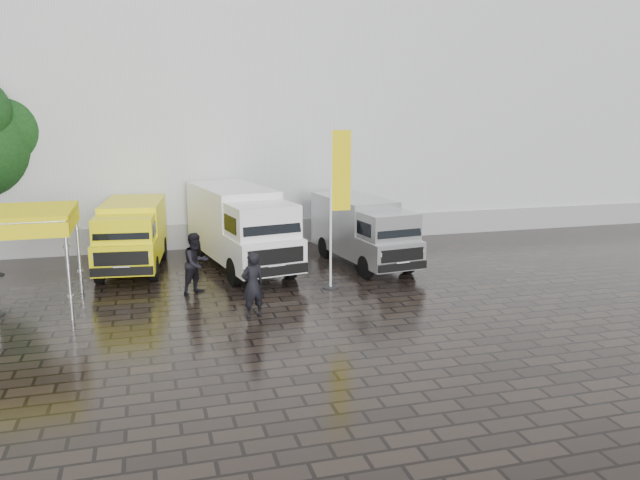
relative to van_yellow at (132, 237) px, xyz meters
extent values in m
plane|color=black|center=(6.57, -5.06, -1.16)|extent=(120.00, 120.00, 0.00)
cube|color=silver|center=(8.57, 10.94, 4.84)|extent=(44.00, 16.00, 12.00)
cube|color=gray|center=(8.57, 2.89, -0.66)|extent=(44.00, 0.15, 1.00)
cylinder|color=silver|center=(-1.50, -2.49, 0.17)|extent=(0.10, 0.10, 2.67)
cylinder|color=silver|center=(-1.50, -5.21, 0.17)|extent=(0.10, 0.10, 2.67)
cube|color=#FFED0D|center=(-2.86, -3.85, 1.61)|extent=(2.92, 2.92, 0.12)
cube|color=#FFED0D|center=(-2.86, -5.29, 1.31)|extent=(2.87, 0.04, 0.40)
cylinder|color=black|center=(6.00, -4.06, -1.14)|extent=(0.50, 0.50, 0.04)
cylinder|color=white|center=(6.00, -4.06, 1.39)|extent=(0.07, 0.07, 5.10)
cube|color=yellow|center=(6.33, -4.06, 2.51)|extent=(0.60, 0.03, 2.45)
cube|color=black|center=(10.96, 2.51, -0.65)|extent=(0.78, 0.78, 1.02)
imported|color=black|center=(3.18, -6.24, -0.26)|extent=(0.75, 0.60, 1.80)
imported|color=black|center=(1.91, -3.53, -0.23)|extent=(1.15, 1.12, 1.87)
camera|label=1|loc=(0.60, -22.17, 4.33)|focal=35.00mm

